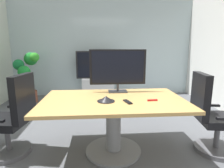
# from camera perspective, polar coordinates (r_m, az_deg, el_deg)

# --- Properties ---
(ground_plane) EXTENTS (7.32, 7.32, 0.00)m
(ground_plane) POSITION_cam_1_polar(r_m,az_deg,el_deg) (2.80, -0.53, -19.29)
(ground_plane) COLOR #515459
(wall_back_glass_partition) EXTENTS (5.31, 0.10, 2.74)m
(wall_back_glass_partition) POSITION_cam_1_polar(r_m,az_deg,el_deg) (5.56, -2.81, 10.81)
(wall_back_glass_partition) COLOR #9EB2B7
(wall_back_glass_partition) RESTS_ON ground
(conference_table) EXTENTS (1.86, 1.13, 0.75)m
(conference_table) POSITION_cam_1_polar(r_m,az_deg,el_deg) (2.50, 0.45, -8.99)
(conference_table) COLOR #B2894C
(conference_table) RESTS_ON ground
(office_chair_left) EXTENTS (0.62, 0.60, 1.09)m
(office_chair_left) POSITION_cam_1_polar(r_m,az_deg,el_deg) (2.80, -28.19, -10.29)
(office_chair_left) COLOR #4C4C51
(office_chair_left) RESTS_ON ground
(office_chair_right) EXTENTS (0.63, 0.61, 1.09)m
(office_chair_right) POSITION_cam_1_polar(r_m,az_deg,el_deg) (2.88, 28.25, -9.70)
(office_chair_right) COLOR #4C4C51
(office_chair_right) RESTS_ON ground
(tv_monitor) EXTENTS (0.84, 0.18, 0.64)m
(tv_monitor) POSITION_cam_1_polar(r_m,az_deg,el_deg) (2.77, 1.81, 4.87)
(tv_monitor) COLOR #333338
(tv_monitor) RESTS_ON conference_table
(wall_display_unit) EXTENTS (1.20, 0.36, 1.31)m
(wall_display_unit) POSITION_cam_1_polar(r_m,az_deg,el_deg) (5.30, -4.30, 0.66)
(wall_display_unit) COLOR #B7BABC
(wall_display_unit) RESTS_ON ground
(potted_plant) EXTENTS (0.65, 0.73, 1.28)m
(potted_plant) POSITION_cam_1_polar(r_m,az_deg,el_deg) (5.19, -24.44, 3.31)
(potted_plant) COLOR brown
(potted_plant) RESTS_ON ground
(conference_phone) EXTENTS (0.22, 0.22, 0.07)m
(conference_phone) POSITION_cam_1_polar(r_m,az_deg,el_deg) (2.33, -1.87, -4.63)
(conference_phone) COLOR black
(conference_phone) RESTS_ON conference_table
(remote_control) EXTENTS (0.10, 0.18, 0.02)m
(remote_control) POSITION_cam_1_polar(r_m,az_deg,el_deg) (2.29, 4.85, -5.50)
(remote_control) COLOR black
(remote_control) RESTS_ON conference_table
(whiteboard_marker) EXTENTS (0.13, 0.03, 0.02)m
(whiteboard_marker) POSITION_cam_1_polar(r_m,az_deg,el_deg) (2.41, 12.33, -4.87)
(whiteboard_marker) COLOR red
(whiteboard_marker) RESTS_ON conference_table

